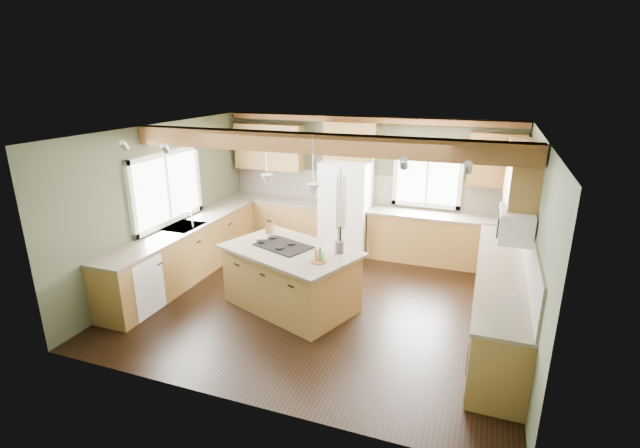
% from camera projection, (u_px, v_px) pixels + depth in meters
% --- Properties ---
extents(floor, '(5.60, 5.60, 0.00)m').
position_uv_depth(floor, '(323.00, 301.00, 7.17)').
color(floor, black).
rests_on(floor, ground).
extents(ceiling, '(5.60, 5.60, 0.00)m').
position_uv_depth(ceiling, '(324.00, 131.00, 6.36)').
color(ceiling, silver).
rests_on(ceiling, wall_back).
extents(wall_back, '(5.60, 0.00, 5.60)m').
position_uv_depth(wall_back, '(367.00, 184.00, 9.00)').
color(wall_back, '#484D37').
rests_on(wall_back, ground).
extents(wall_left, '(0.00, 5.00, 5.00)m').
position_uv_depth(wall_left, '(165.00, 203.00, 7.68)').
color(wall_left, '#484D37').
rests_on(wall_left, ground).
extents(wall_right, '(0.00, 5.00, 5.00)m').
position_uv_depth(wall_right, '(532.00, 244.00, 5.85)').
color(wall_right, '#484D37').
rests_on(wall_right, ground).
extents(ceiling_beam, '(5.55, 0.26, 0.26)m').
position_uv_depth(ceiling_beam, '(316.00, 143.00, 6.13)').
color(ceiling_beam, '#563318').
rests_on(ceiling_beam, ceiling).
extents(soffit_trim, '(5.55, 0.20, 0.10)m').
position_uv_depth(soffit_trim, '(367.00, 120.00, 8.52)').
color(soffit_trim, '#563318').
rests_on(soffit_trim, ceiling).
extents(backsplash_back, '(5.58, 0.03, 0.58)m').
position_uv_depth(backsplash_back, '(366.00, 189.00, 9.01)').
color(backsplash_back, brown).
rests_on(backsplash_back, wall_back).
extents(backsplash_right, '(0.03, 3.70, 0.58)m').
position_uv_depth(backsplash_right, '(529.00, 249.00, 5.93)').
color(backsplash_right, brown).
rests_on(backsplash_right, wall_right).
extents(base_cab_back_left, '(2.02, 0.60, 0.88)m').
position_uv_depth(base_cab_back_left, '(278.00, 221.00, 9.58)').
color(base_cab_back_left, brown).
rests_on(base_cab_back_left, floor).
extents(counter_back_left, '(2.06, 0.64, 0.04)m').
position_uv_depth(counter_back_left, '(277.00, 200.00, 9.44)').
color(counter_back_left, '#453E32').
rests_on(counter_back_left, base_cab_back_left).
extents(base_cab_back_right, '(2.62, 0.60, 0.88)m').
position_uv_depth(base_cab_back_right, '(440.00, 240.00, 8.51)').
color(base_cab_back_right, brown).
rests_on(base_cab_back_right, floor).
extents(counter_back_right, '(2.66, 0.64, 0.04)m').
position_uv_depth(counter_back_right, '(442.00, 216.00, 8.37)').
color(counter_back_right, '#453E32').
rests_on(counter_back_right, base_cab_back_right).
extents(base_cab_left, '(0.60, 3.70, 0.88)m').
position_uv_depth(base_cab_left, '(187.00, 253.00, 7.89)').
color(base_cab_left, brown).
rests_on(base_cab_left, floor).
extents(counter_left, '(0.64, 3.74, 0.04)m').
position_uv_depth(counter_left, '(184.00, 227.00, 7.75)').
color(counter_left, '#453E32').
rests_on(counter_left, base_cab_left).
extents(base_cab_right, '(0.60, 3.70, 0.88)m').
position_uv_depth(base_cab_right, '(498.00, 300.00, 6.26)').
color(base_cab_right, brown).
rests_on(base_cab_right, floor).
extents(counter_right, '(0.64, 3.74, 0.04)m').
position_uv_depth(counter_right, '(503.00, 268.00, 6.12)').
color(counter_right, '#453E32').
rests_on(counter_right, base_cab_right).
extents(upper_cab_back_left, '(1.40, 0.35, 0.90)m').
position_uv_depth(upper_cab_back_left, '(269.00, 147.00, 9.29)').
color(upper_cab_back_left, brown).
rests_on(upper_cab_back_left, wall_back).
extents(upper_cab_over_fridge, '(0.96, 0.35, 0.70)m').
position_uv_depth(upper_cab_over_fridge, '(350.00, 141.00, 8.68)').
color(upper_cab_over_fridge, brown).
rests_on(upper_cab_over_fridge, wall_back).
extents(upper_cab_right, '(0.35, 2.20, 0.90)m').
position_uv_depth(upper_cab_right, '(521.00, 178.00, 6.51)').
color(upper_cab_right, brown).
rests_on(upper_cab_right, wall_right).
extents(upper_cab_back_corner, '(0.90, 0.35, 0.90)m').
position_uv_depth(upper_cab_back_corner, '(496.00, 160.00, 7.89)').
color(upper_cab_back_corner, brown).
rests_on(upper_cab_back_corner, wall_back).
extents(window_left, '(0.04, 1.60, 1.05)m').
position_uv_depth(window_left, '(166.00, 188.00, 7.64)').
color(window_left, white).
rests_on(window_left, wall_left).
extents(window_back, '(1.10, 0.04, 1.00)m').
position_uv_depth(window_back, '(428.00, 176.00, 8.53)').
color(window_back, white).
rests_on(window_back, wall_back).
extents(sink, '(0.50, 0.65, 0.03)m').
position_uv_depth(sink, '(184.00, 227.00, 7.75)').
color(sink, '#262628').
rests_on(sink, counter_left).
extents(faucet, '(0.02, 0.02, 0.28)m').
position_uv_depth(faucet, '(192.00, 220.00, 7.65)').
color(faucet, '#B2B2B7').
rests_on(faucet, sink).
extents(dishwasher, '(0.60, 0.60, 0.84)m').
position_uv_depth(dishwasher, '(133.00, 284.00, 6.73)').
color(dishwasher, white).
rests_on(dishwasher, floor).
extents(oven, '(0.60, 0.72, 0.84)m').
position_uv_depth(oven, '(497.00, 352.00, 5.11)').
color(oven, white).
rests_on(oven, floor).
extents(microwave, '(0.40, 0.70, 0.38)m').
position_uv_depth(microwave, '(516.00, 224.00, 5.80)').
color(microwave, white).
rests_on(microwave, wall_right).
extents(pendant_left, '(0.18, 0.18, 0.16)m').
position_uv_depth(pendant_left, '(267.00, 180.00, 6.72)').
color(pendant_left, '#B2B2B7').
rests_on(pendant_left, ceiling).
extents(pendant_right, '(0.18, 0.18, 0.16)m').
position_uv_depth(pendant_right, '(313.00, 190.00, 6.16)').
color(pendant_right, '#B2B2B7').
rests_on(pendant_right, ceiling).
extents(refrigerator, '(0.90, 0.74, 1.80)m').
position_uv_depth(refrigerator, '(346.00, 208.00, 8.88)').
color(refrigerator, white).
rests_on(refrigerator, floor).
extents(island, '(2.08, 1.68, 0.88)m').
position_uv_depth(island, '(291.00, 279.00, 6.89)').
color(island, brown).
rests_on(island, floor).
extents(island_top, '(2.24, 1.84, 0.04)m').
position_uv_depth(island_top, '(290.00, 250.00, 6.74)').
color(island_top, '#453E32').
rests_on(island_top, island).
extents(cooktop, '(0.92, 0.77, 0.02)m').
position_uv_depth(cooktop, '(283.00, 246.00, 6.83)').
color(cooktop, black).
rests_on(cooktop, island_top).
extents(knife_block, '(0.11, 0.09, 0.18)m').
position_uv_depth(knife_block, '(269.00, 228.00, 7.36)').
color(knife_block, brown).
rests_on(knife_block, island_top).
extents(utensil_crock, '(0.14, 0.14, 0.18)m').
position_uv_depth(utensil_crock, '(339.00, 247.00, 6.57)').
color(utensil_crock, '#423A35').
rests_on(utensil_crock, island_top).
extents(bottle_tray, '(0.23, 0.23, 0.20)m').
position_uv_depth(bottle_tray, '(318.00, 255.00, 6.25)').
color(bottle_tray, brown).
rests_on(bottle_tray, island_top).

